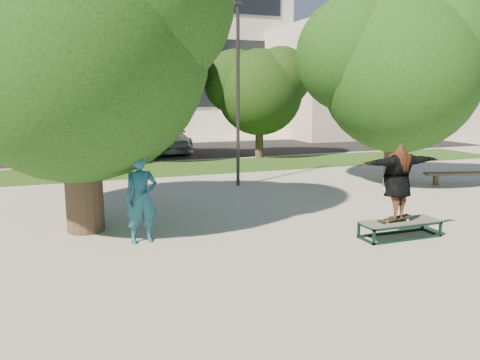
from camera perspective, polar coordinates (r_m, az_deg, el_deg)
name	(u,v)px	position (r m, az deg, el deg)	size (l,w,h in m)	color
ground	(270,225)	(11.41, 3.66, -5.46)	(120.00, 120.00, 0.00)	#ADAA9F
grass_strip	(203,167)	(20.52, -4.55, 1.61)	(30.00, 4.00, 0.02)	#1A4413
asphalt_strip	(154,151)	(26.59, -10.46, 3.45)	(40.00, 8.00, 0.01)	black
tree_left	(70,33)	(11.21, -20.03, 16.50)	(6.96, 5.95, 7.12)	#38281E
tree_right	(397,65)	(16.77, 18.60, 13.19)	(6.24, 5.33, 6.51)	#38281E
bg_tree_left	(8,79)	(21.22, -26.44, 10.97)	(5.28, 4.51, 5.77)	#38281E
bg_tree_mid	(143,75)	(22.39, -11.80, 12.44)	(5.76, 4.92, 6.24)	#38281E
bg_tree_right	(258,87)	(23.37, 2.19, 11.26)	(5.04, 4.31, 5.43)	#38281E
lamppost	(238,94)	(16.00, -0.25, 10.50)	(0.25, 0.15, 6.11)	#2D2D30
office_building	(93,35)	(42.37, -17.52, 16.48)	(30.00, 14.12, 16.00)	#BAB7AC
side_building	(366,84)	(39.14, 15.08, 11.27)	(15.00, 10.00, 8.00)	beige
grind_box	(400,229)	(10.94, 18.89, -5.67)	(1.80, 0.60, 0.38)	black
skater_rig	(397,182)	(10.62, 18.64, -0.21)	(1.99, 0.59, 1.69)	white
bystander	(141,198)	(10.07, -11.95, -2.20)	(0.70, 0.46, 1.91)	#1A5265
bench	(465,174)	(18.15, 25.74, 0.62)	(2.86, 1.13, 0.44)	#4D432E
car_silver_a	(61,144)	(24.90, -21.03, 4.16)	(1.72, 4.29, 1.46)	#B3B2B7
car_dark	(133,139)	(26.59, -12.91, 4.90)	(1.51, 4.34, 1.43)	black
car_grey	(141,141)	(25.85, -11.95, 4.62)	(2.13, 4.62, 1.28)	#56575B
car_silver_b	(163,137)	(26.49, -9.33, 5.23)	(2.30, 5.65, 1.64)	#AFB0B4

